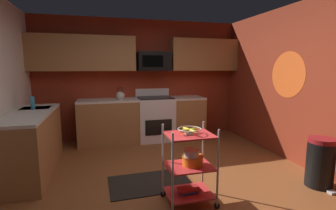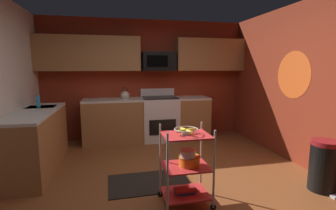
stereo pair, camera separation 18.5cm
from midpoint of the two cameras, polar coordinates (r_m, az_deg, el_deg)
The scene contains 17 objects.
floor at distance 3.59m, azimuth 1.74°, elevation -17.78°, with size 4.40×4.80×0.04m, color brown.
wall_back at distance 5.61m, azimuth -4.24°, elevation 5.81°, with size 4.52×0.06×2.60m, color maroon.
wall_right at distance 4.34m, azimuth 31.79°, elevation 3.71°, with size 0.06×4.80×2.60m, color maroon.
wall_flower_decal at distance 4.65m, azimuth 27.78°, elevation 6.11°, with size 0.78×0.78×0.00m, color #E5591E.
counter_run at distance 4.86m, azimuth -11.90°, elevation -4.77°, with size 3.54×2.40×0.92m.
oven_range at distance 5.43m, azimuth -0.91°, elevation -3.00°, with size 0.76×0.65×1.10m.
upper_cabinets at distance 5.41m, azimuth -4.64°, elevation 11.53°, with size 4.40×0.33×0.70m.
microwave at distance 5.43m, azimuth -1.17°, elevation 9.96°, with size 0.70×0.39×0.40m.
rolling_cart at distance 2.95m, azimuth 5.94°, elevation -13.79°, with size 0.59×0.44×0.91m.
fruit_bowl at distance 2.81m, azimuth 6.08°, elevation -5.81°, with size 0.27×0.27×0.07m.
mixing_bowl_large at distance 2.94m, azimuth 6.78°, elevation -12.52°, with size 0.25×0.25×0.11m.
mixing_bowl_small at distance 2.87m, azimuth 6.45°, elevation -10.93°, with size 0.18×0.18×0.08m.
book_stack at distance 3.07m, azimuth 5.85°, elevation -18.90°, with size 0.26×0.15×0.05m.
kettle at distance 5.26m, azimuth -8.82°, elevation 2.22°, with size 0.21×0.18×0.26m.
dish_soap_bottle at distance 4.54m, azimuth -26.60°, elevation 0.70°, with size 0.06×0.06×0.20m, color #2D8CBF.
trash_can at distance 3.88m, azimuth 33.29°, elevation -11.57°, with size 0.34×0.42×0.66m.
floor_rug at distance 3.59m, azimuth -2.79°, elevation -17.29°, with size 1.10×0.70×0.01m, color black.
Camera 2 is at (-0.69, -3.14, 1.58)m, focal length 26.62 mm.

